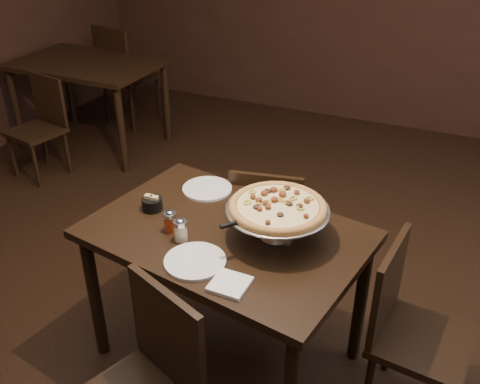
% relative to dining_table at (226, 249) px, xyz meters
% --- Properties ---
extents(room, '(6.04, 7.04, 2.84)m').
position_rel_dining_table_xyz_m(room, '(-0.00, 0.03, 0.73)').
color(room, black).
rests_on(room, ground).
extents(dining_table, '(1.37, 1.03, 0.78)m').
position_rel_dining_table_xyz_m(dining_table, '(0.00, 0.00, 0.00)').
color(dining_table, black).
rests_on(dining_table, ground).
extents(background_table, '(1.27, 0.85, 0.80)m').
position_rel_dining_table_xyz_m(background_table, '(-2.27, 1.88, 0.02)').
color(background_table, black).
rests_on(background_table, ground).
extents(pizza_stand, '(0.46, 0.46, 0.19)m').
position_rel_dining_table_xyz_m(pizza_stand, '(0.23, 0.05, 0.26)').
color(pizza_stand, silver).
rests_on(pizza_stand, dining_table).
extents(parmesan_shaker, '(0.06, 0.06, 0.11)m').
position_rel_dining_table_xyz_m(parmesan_shaker, '(-0.15, -0.14, 0.15)').
color(parmesan_shaker, beige).
rests_on(parmesan_shaker, dining_table).
extents(pepper_flake_shaker, '(0.06, 0.06, 0.11)m').
position_rel_dining_table_xyz_m(pepper_flake_shaker, '(-0.23, -0.10, 0.15)').
color(pepper_flake_shaker, maroon).
rests_on(pepper_flake_shaker, dining_table).
extents(packet_caddy, '(0.10, 0.10, 0.08)m').
position_rel_dining_table_xyz_m(packet_caddy, '(-0.41, 0.02, 0.14)').
color(packet_caddy, black).
rests_on(packet_caddy, dining_table).
extents(napkin_stack, '(0.15, 0.15, 0.02)m').
position_rel_dining_table_xyz_m(napkin_stack, '(0.18, -0.34, 0.11)').
color(napkin_stack, white).
rests_on(napkin_stack, dining_table).
extents(plate_left, '(0.26, 0.26, 0.01)m').
position_rel_dining_table_xyz_m(plate_left, '(-0.25, 0.30, 0.11)').
color(plate_left, silver).
rests_on(plate_left, dining_table).
extents(plate_near, '(0.26, 0.26, 0.01)m').
position_rel_dining_table_xyz_m(plate_near, '(-0.02, -0.26, 0.11)').
color(plate_near, silver).
rests_on(plate_near, dining_table).
extents(serving_spatula, '(0.18, 0.18, 0.03)m').
position_rel_dining_table_xyz_m(serving_spatula, '(0.11, -0.14, 0.25)').
color(serving_spatula, silver).
rests_on(serving_spatula, pizza_stand).
extents(chair_far, '(0.47, 0.47, 0.85)m').
position_rel_dining_table_xyz_m(chair_far, '(-0.01, 0.57, -0.21)').
color(chair_far, black).
rests_on(chair_far, ground).
extents(chair_side, '(0.44, 0.44, 0.86)m').
position_rel_dining_table_xyz_m(chair_side, '(0.86, 0.06, -0.20)').
color(chair_side, black).
rests_on(chair_side, ground).
extents(bg_chair_far, '(0.55, 0.55, 0.99)m').
position_rel_dining_table_xyz_m(bg_chair_far, '(-2.28, 2.44, -0.13)').
color(bg_chair_far, black).
rests_on(bg_chair_far, ground).
extents(bg_chair_near, '(0.45, 0.45, 0.83)m').
position_rel_dining_table_xyz_m(bg_chair_near, '(-2.28, 1.24, -0.22)').
color(bg_chair_near, black).
rests_on(bg_chair_near, ground).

